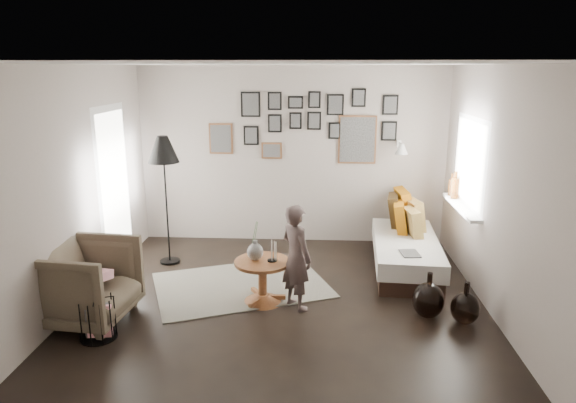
# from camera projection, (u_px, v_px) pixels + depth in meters

# --- Properties ---
(ground) EXTENTS (4.80, 4.80, 0.00)m
(ground) POSITION_uv_depth(u_px,v_px,m) (281.00, 311.00, 5.58)
(ground) COLOR black
(ground) RESTS_ON ground
(wall_back) EXTENTS (4.50, 0.00, 4.50)m
(wall_back) POSITION_uv_depth(u_px,v_px,m) (292.00, 156.00, 7.57)
(wall_back) COLOR #A3978F
(wall_back) RESTS_ON ground
(wall_front) EXTENTS (4.50, 0.00, 4.50)m
(wall_front) POSITION_uv_depth(u_px,v_px,m) (250.00, 295.00, 2.94)
(wall_front) COLOR #A3978F
(wall_front) RESTS_ON ground
(wall_left) EXTENTS (0.00, 4.80, 4.80)m
(wall_left) POSITION_uv_depth(u_px,v_px,m) (67.00, 192.00, 5.38)
(wall_left) COLOR #A3978F
(wall_left) RESTS_ON ground
(wall_right) EXTENTS (0.00, 4.80, 4.80)m
(wall_right) POSITION_uv_depth(u_px,v_px,m) (504.00, 198.00, 5.13)
(wall_right) COLOR #A3978F
(wall_right) RESTS_ON ground
(ceiling) EXTENTS (4.80, 4.80, 0.00)m
(ceiling) POSITION_uv_depth(u_px,v_px,m) (280.00, 64.00, 4.93)
(ceiling) COLOR white
(ceiling) RESTS_ON wall_back
(door_left) EXTENTS (0.00, 2.14, 2.14)m
(door_left) POSITION_uv_depth(u_px,v_px,m) (114.00, 189.00, 6.60)
(door_left) COLOR white
(door_left) RESTS_ON wall_left
(window_right) EXTENTS (0.15, 1.32, 1.30)m
(window_right) POSITION_uv_depth(u_px,v_px,m) (458.00, 200.00, 6.52)
(window_right) COLOR white
(window_right) RESTS_ON wall_right
(gallery_wall) EXTENTS (2.74, 0.03, 1.08)m
(gallery_wall) POSITION_uv_depth(u_px,v_px,m) (312.00, 126.00, 7.43)
(gallery_wall) COLOR brown
(gallery_wall) RESTS_ON wall_back
(wall_sconce) EXTENTS (0.18, 0.36, 0.16)m
(wall_sconce) POSITION_uv_depth(u_px,v_px,m) (401.00, 149.00, 7.19)
(wall_sconce) COLOR white
(wall_sconce) RESTS_ON wall_back
(rug) EXTENTS (2.38, 2.05, 0.01)m
(rug) POSITION_uv_depth(u_px,v_px,m) (241.00, 285.00, 6.23)
(rug) COLOR beige
(rug) RESTS_ON ground
(pedestal_table) EXTENTS (0.62, 0.62, 0.49)m
(pedestal_table) POSITION_uv_depth(u_px,v_px,m) (263.00, 283.00, 5.75)
(pedestal_table) COLOR brown
(pedestal_table) RESTS_ON ground
(vase) EXTENTS (0.18, 0.18, 0.44)m
(vase) POSITION_uv_depth(u_px,v_px,m) (255.00, 248.00, 5.67)
(vase) COLOR black
(vase) RESTS_ON pedestal_table
(candles) EXTENTS (0.11, 0.11, 0.23)m
(candles) POSITION_uv_depth(u_px,v_px,m) (272.00, 252.00, 5.65)
(candles) COLOR black
(candles) RESTS_ON pedestal_table
(daybed) EXTENTS (0.93, 1.93, 0.91)m
(daybed) POSITION_uv_depth(u_px,v_px,m) (405.00, 247.00, 6.74)
(daybed) COLOR black
(daybed) RESTS_ON ground
(magazine_on_daybed) EXTENTS (0.23, 0.30, 0.01)m
(magazine_on_daybed) POSITION_uv_depth(u_px,v_px,m) (410.00, 253.00, 6.09)
(magazine_on_daybed) COLOR black
(magazine_on_daybed) RESTS_ON daybed
(armchair) EXTENTS (1.02, 1.00, 0.85)m
(armchair) POSITION_uv_depth(u_px,v_px,m) (85.00, 282.00, 5.27)
(armchair) COLOR brown
(armchair) RESTS_ON ground
(armchair_cushion) EXTENTS (0.44, 0.45, 0.17)m
(armchair_cushion) POSITION_uv_depth(u_px,v_px,m) (87.00, 275.00, 5.30)
(armchair_cushion) COLOR white
(armchair_cushion) RESTS_ON armchair
(floor_lamp) EXTENTS (0.40, 0.40, 1.72)m
(floor_lamp) POSITION_uv_depth(u_px,v_px,m) (163.00, 154.00, 6.61)
(floor_lamp) COLOR black
(floor_lamp) RESTS_ON ground
(magazine_basket) EXTENTS (0.42, 0.42, 0.42)m
(magazine_basket) POSITION_uv_depth(u_px,v_px,m) (97.00, 318.00, 4.97)
(magazine_basket) COLOR black
(magazine_basket) RESTS_ON ground
(demijohn_large) EXTENTS (0.33, 0.33, 0.50)m
(demijohn_large) POSITION_uv_depth(u_px,v_px,m) (428.00, 300.00, 5.39)
(demijohn_large) COLOR black
(demijohn_large) RESTS_ON ground
(demijohn_small) EXTENTS (0.29, 0.29, 0.46)m
(demijohn_small) POSITION_uv_depth(u_px,v_px,m) (465.00, 308.00, 5.26)
(demijohn_small) COLOR black
(demijohn_small) RESTS_ON ground
(child) EXTENTS (0.49, 0.51, 1.17)m
(child) POSITION_uv_depth(u_px,v_px,m) (296.00, 257.00, 5.52)
(child) COLOR brown
(child) RESTS_ON ground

